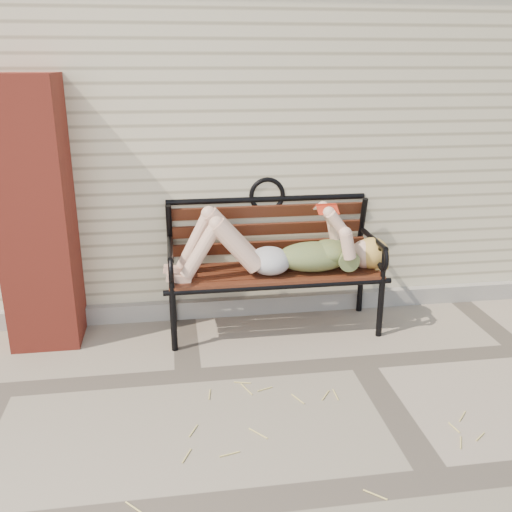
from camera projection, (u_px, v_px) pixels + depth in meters
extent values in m
plane|color=gray|center=(361.00, 362.00, 4.14)|extent=(80.00, 80.00, 0.00)
cube|color=beige|center=(284.00, 115.00, 6.46)|extent=(8.00, 4.00, 3.00)
cube|color=gray|center=(326.00, 300.00, 5.02)|extent=(8.00, 0.10, 0.15)
cube|color=#9F3123|center=(36.00, 215.00, 4.19)|extent=(0.50, 0.50, 2.00)
cylinder|color=black|center=(173.00, 320.00, 4.24)|extent=(0.05, 0.05, 0.49)
cylinder|color=black|center=(173.00, 295.00, 4.70)|extent=(0.05, 0.05, 0.49)
cylinder|color=black|center=(380.00, 307.00, 4.46)|extent=(0.05, 0.05, 0.49)
cylinder|color=black|center=(360.00, 285.00, 4.92)|extent=(0.05, 0.05, 0.49)
cube|color=#512815|center=(274.00, 273.00, 4.50)|extent=(1.65, 0.53, 0.03)
cylinder|color=black|center=(280.00, 287.00, 4.28)|extent=(1.74, 0.04, 0.04)
cylinder|color=black|center=(269.00, 265.00, 4.74)|extent=(1.74, 0.04, 0.04)
torus|color=black|center=(267.00, 195.00, 4.67)|extent=(0.30, 0.04, 0.30)
ellipsoid|color=#092F44|center=(313.00, 257.00, 4.47)|extent=(0.59, 0.34, 0.23)
ellipsoid|color=#092F44|center=(330.00, 251.00, 4.48)|extent=(0.28, 0.33, 0.17)
ellipsoid|color=#B2B2B7|center=(270.00, 261.00, 4.43)|extent=(0.33, 0.37, 0.21)
sphere|color=beige|center=(365.00, 254.00, 4.53)|extent=(0.24, 0.24, 0.24)
ellipsoid|color=tan|center=(372.00, 253.00, 4.54)|extent=(0.27, 0.28, 0.25)
cube|color=#A72613|center=(326.00, 205.00, 4.35)|extent=(0.15, 0.02, 0.02)
cube|color=white|center=(328.00, 210.00, 4.32)|extent=(0.15, 0.10, 0.05)
cube|color=white|center=(324.00, 207.00, 4.40)|extent=(0.15, 0.10, 0.05)
cube|color=#A72613|center=(328.00, 210.00, 4.31)|extent=(0.16, 0.10, 0.06)
cube|color=#A72613|center=(324.00, 207.00, 4.40)|extent=(0.16, 0.10, 0.06)
cylinder|color=#D2BE66|center=(94.00, 430.00, 3.37)|extent=(0.16, 0.04, 0.01)
cylinder|color=#D2BE66|center=(111.00, 426.00, 3.40)|extent=(0.07, 0.07, 0.01)
cylinder|color=#D2BE66|center=(151.00, 424.00, 3.43)|extent=(0.12, 0.14, 0.01)
cylinder|color=#D2BE66|center=(268.00, 451.00, 3.19)|extent=(0.17, 0.03, 0.01)
cylinder|color=#D2BE66|center=(495.00, 357.00, 4.20)|extent=(0.14, 0.04, 0.01)
cylinder|color=#D2BE66|center=(342.00, 408.00, 3.58)|extent=(0.01, 0.16, 0.01)
cylinder|color=#D2BE66|center=(500.00, 431.00, 3.36)|extent=(0.08, 0.15, 0.01)
cylinder|color=#D2BE66|center=(90.00, 452.00, 3.18)|extent=(0.06, 0.06, 0.01)
cylinder|color=#D2BE66|center=(297.00, 433.00, 3.34)|extent=(0.09, 0.01, 0.01)
cylinder|color=#D2BE66|center=(494.00, 370.00, 4.02)|extent=(0.05, 0.11, 0.01)
cylinder|color=#D2BE66|center=(486.00, 466.00, 3.07)|extent=(0.12, 0.07, 0.01)
cylinder|color=#D2BE66|center=(334.00, 376.00, 3.95)|extent=(0.09, 0.03, 0.01)
cylinder|color=#D2BE66|center=(107.00, 473.00, 3.02)|extent=(0.05, 0.14, 0.01)
cylinder|color=#D2BE66|center=(250.00, 401.00, 3.65)|extent=(0.14, 0.06, 0.01)
cylinder|color=#D2BE66|center=(116.00, 428.00, 3.39)|extent=(0.10, 0.04, 0.01)
cylinder|color=#D2BE66|center=(156.00, 405.00, 3.62)|extent=(0.12, 0.07, 0.01)
cylinder|color=#D2BE66|center=(277.00, 451.00, 3.19)|extent=(0.05, 0.16, 0.01)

